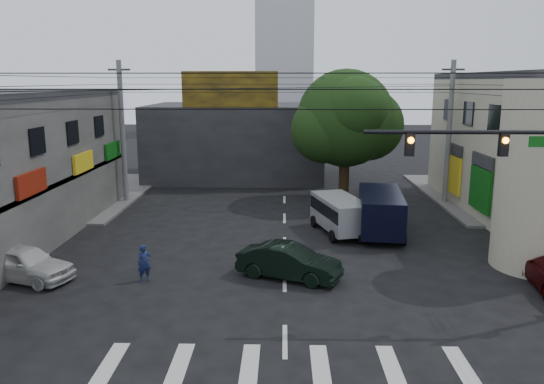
{
  "coord_description": "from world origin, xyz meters",
  "views": [
    {
      "loc": [
        -0.07,
        -18.11,
        7.91
      ],
      "look_at": [
        -0.55,
        4.0,
        3.26
      ],
      "focal_mm": 35.0,
      "sensor_mm": 36.0,
      "label": 1
    }
  ],
  "objects_px": {
    "utility_pole_far_left": "(123,133)",
    "navy_van": "(380,213)",
    "street_tree": "(346,119)",
    "dark_sedan": "(289,262)",
    "silver_minivan": "(340,216)",
    "utility_pole_far_right": "(449,134)",
    "traffic_gantry": "(526,178)",
    "white_compact": "(24,263)",
    "traffic_officer": "(144,263)"
  },
  "relations": [
    {
      "from": "utility_pole_far_left",
      "to": "navy_van",
      "type": "height_order",
      "value": "utility_pole_far_left"
    },
    {
      "from": "street_tree",
      "to": "dark_sedan",
      "type": "xyz_separation_m",
      "value": [
        -3.82,
        -14.61,
        -4.78
      ]
    },
    {
      "from": "street_tree",
      "to": "silver_minivan",
      "type": "distance_m",
      "value": 9.28
    },
    {
      "from": "street_tree",
      "to": "navy_van",
      "type": "bearing_deg",
      "value": -82.87
    },
    {
      "from": "dark_sedan",
      "to": "utility_pole_far_right",
      "type": "bearing_deg",
      "value": -14.62
    },
    {
      "from": "street_tree",
      "to": "navy_van",
      "type": "relative_size",
      "value": 1.52
    },
    {
      "from": "traffic_gantry",
      "to": "utility_pole_far_right",
      "type": "distance_m",
      "value": 17.21
    },
    {
      "from": "utility_pole_far_left",
      "to": "dark_sedan",
      "type": "distance_m",
      "value": 17.74
    },
    {
      "from": "utility_pole_far_right",
      "to": "white_compact",
      "type": "height_order",
      "value": "utility_pole_far_right"
    },
    {
      "from": "street_tree",
      "to": "dark_sedan",
      "type": "bearing_deg",
      "value": -104.66
    },
    {
      "from": "utility_pole_far_right",
      "to": "navy_van",
      "type": "distance_m",
      "value": 9.63
    },
    {
      "from": "traffic_gantry",
      "to": "navy_van",
      "type": "xyz_separation_m",
      "value": [
        -2.81,
        9.9,
        -3.72
      ]
    },
    {
      "from": "silver_minivan",
      "to": "navy_van",
      "type": "bearing_deg",
      "value": -107.18
    },
    {
      "from": "street_tree",
      "to": "traffic_gantry",
      "type": "relative_size",
      "value": 1.21
    },
    {
      "from": "navy_van",
      "to": "white_compact",
      "type": "bearing_deg",
      "value": 120.67
    },
    {
      "from": "street_tree",
      "to": "dark_sedan",
      "type": "relative_size",
      "value": 1.95
    },
    {
      "from": "street_tree",
      "to": "white_compact",
      "type": "bearing_deg",
      "value": -133.93
    },
    {
      "from": "street_tree",
      "to": "traffic_officer",
      "type": "relative_size",
      "value": 5.8
    },
    {
      "from": "dark_sedan",
      "to": "utility_pole_far_left",
      "type": "bearing_deg",
      "value": 60.67
    },
    {
      "from": "white_compact",
      "to": "street_tree",
      "type": "bearing_deg",
      "value": -24.89
    },
    {
      "from": "street_tree",
      "to": "dark_sedan",
      "type": "height_order",
      "value": "street_tree"
    },
    {
      "from": "white_compact",
      "to": "traffic_officer",
      "type": "height_order",
      "value": "traffic_officer"
    },
    {
      "from": "utility_pole_far_right",
      "to": "traffic_officer",
      "type": "distance_m",
      "value": 21.74
    },
    {
      "from": "white_compact",
      "to": "dark_sedan",
      "type": "bearing_deg",
      "value": -68.61
    },
    {
      "from": "street_tree",
      "to": "utility_pole_far_left",
      "type": "xyz_separation_m",
      "value": [
        -14.5,
        -1.0,
        -0.87
      ]
    },
    {
      "from": "utility_pole_far_right",
      "to": "traffic_officer",
      "type": "relative_size",
      "value": 6.13
    },
    {
      "from": "traffic_gantry",
      "to": "silver_minivan",
      "type": "relative_size",
      "value": 1.52
    },
    {
      "from": "utility_pole_far_right",
      "to": "traffic_officer",
      "type": "height_order",
      "value": "utility_pole_far_right"
    },
    {
      "from": "navy_van",
      "to": "utility_pole_far_right",
      "type": "bearing_deg",
      "value": -31.13
    },
    {
      "from": "utility_pole_far_left",
      "to": "dark_sedan",
      "type": "xyz_separation_m",
      "value": [
        10.68,
        -13.61,
        -3.9
      ]
    },
    {
      "from": "utility_pole_far_right",
      "to": "silver_minivan",
      "type": "height_order",
      "value": "utility_pole_far_right"
    },
    {
      "from": "utility_pole_far_right",
      "to": "traffic_gantry",
      "type": "bearing_deg",
      "value": -98.94
    },
    {
      "from": "navy_van",
      "to": "traffic_officer",
      "type": "distance_m",
      "value": 12.72
    },
    {
      "from": "traffic_gantry",
      "to": "utility_pole_far_right",
      "type": "xyz_separation_m",
      "value": [
        2.68,
        17.0,
        -0.23
      ]
    },
    {
      "from": "utility_pole_far_right",
      "to": "white_compact",
      "type": "bearing_deg",
      "value": -146.21
    },
    {
      "from": "utility_pole_far_left",
      "to": "street_tree",
      "type": "bearing_deg",
      "value": 3.95
    },
    {
      "from": "utility_pole_far_left",
      "to": "white_compact",
      "type": "height_order",
      "value": "utility_pole_far_left"
    },
    {
      "from": "traffic_gantry",
      "to": "utility_pole_far_left",
      "type": "relative_size",
      "value": 0.78
    },
    {
      "from": "dark_sedan",
      "to": "traffic_officer",
      "type": "bearing_deg",
      "value": 116.9
    },
    {
      "from": "traffic_gantry",
      "to": "white_compact",
      "type": "xyz_separation_m",
      "value": [
        -18.32,
        2.95,
        -4.12
      ]
    },
    {
      "from": "dark_sedan",
      "to": "navy_van",
      "type": "relative_size",
      "value": 0.78
    },
    {
      "from": "utility_pole_far_left",
      "to": "traffic_gantry",
      "type": "bearing_deg",
      "value": -42.86
    },
    {
      "from": "utility_pole_far_left",
      "to": "utility_pole_far_right",
      "type": "height_order",
      "value": "same"
    },
    {
      "from": "traffic_gantry",
      "to": "dark_sedan",
      "type": "xyz_separation_m",
      "value": [
        -7.65,
        3.39,
        -4.13
      ]
    },
    {
      "from": "street_tree",
      "to": "traffic_gantry",
      "type": "xyz_separation_m",
      "value": [
        3.82,
        -18.0,
        -0.64
      ]
    },
    {
      "from": "dark_sedan",
      "to": "white_compact",
      "type": "relative_size",
      "value": 0.99
    },
    {
      "from": "dark_sedan",
      "to": "navy_van",
      "type": "bearing_deg",
      "value": -14.06
    },
    {
      "from": "traffic_gantry",
      "to": "white_compact",
      "type": "relative_size",
      "value": 1.6
    },
    {
      "from": "traffic_gantry",
      "to": "traffic_officer",
      "type": "relative_size",
      "value": 4.8
    },
    {
      "from": "utility_pole_far_left",
      "to": "white_compact",
      "type": "relative_size",
      "value": 2.04
    }
  ]
}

